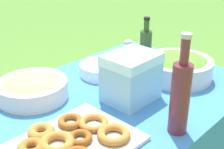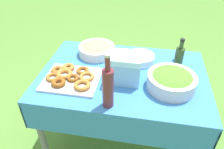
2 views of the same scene
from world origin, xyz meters
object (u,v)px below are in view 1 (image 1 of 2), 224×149
pasta_bowl (33,87)px  cooler_box (131,77)px  olive_oil_bottle (146,45)px  plate_stack (102,69)px  donut_platter (73,141)px  wine_bottle (180,96)px  salad_bowl (178,66)px

pasta_bowl → cooler_box: cooler_box is taller
olive_oil_bottle → plate_stack: bearing=-10.1°
donut_platter → cooler_box: size_ratio=1.79×
plate_stack → donut_platter: bearing=35.2°
wine_bottle → cooler_box: size_ratio=1.67×
pasta_bowl → salad_bowl: bearing=150.0°
olive_oil_bottle → pasta_bowl: bearing=-8.7°
donut_platter → plate_stack: size_ratio=1.75×
pasta_bowl → wine_bottle: wine_bottle is taller
olive_oil_bottle → salad_bowl: bearing=76.6°
salad_bowl → plate_stack: salad_bowl is taller
salad_bowl → wine_bottle: (0.39, 0.25, 0.08)m
salad_bowl → cooler_box: cooler_box is taller
donut_platter → plate_stack: 0.59m
salad_bowl → donut_platter: size_ratio=0.84×
pasta_bowl → donut_platter: size_ratio=0.77×
pasta_bowl → plate_stack: (-0.38, 0.05, -0.02)m
cooler_box → salad_bowl: bearing=174.7°
donut_platter → pasta_bowl: bearing=-104.9°
salad_bowl → cooler_box: bearing=-5.3°
olive_oil_bottle → cooler_box: size_ratio=1.14×
olive_oil_bottle → wine_bottle: wine_bottle is taller
donut_platter → olive_oil_bottle: 0.82m
donut_platter → olive_oil_bottle: bearing=-159.6°
salad_bowl → olive_oil_bottle: size_ratio=1.31×
salad_bowl → olive_oil_bottle: bearing=-103.4°
donut_platter → plate_stack: plate_stack is taller
cooler_box → olive_oil_bottle: bearing=-150.4°
salad_bowl → plate_stack: bearing=-52.5°
olive_oil_bottle → wine_bottle: size_ratio=0.68×
wine_bottle → donut_platter: bearing=-33.4°
pasta_bowl → wine_bottle: 0.64m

